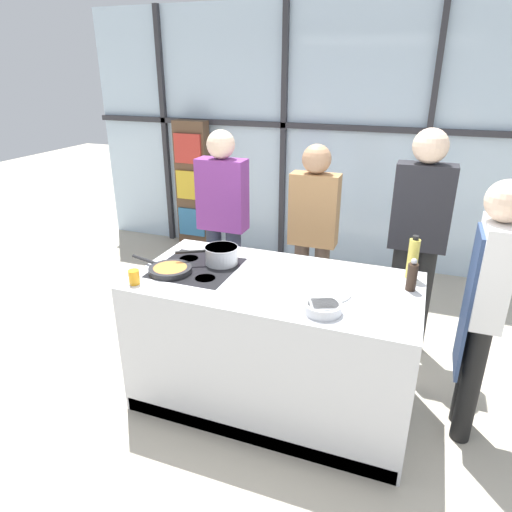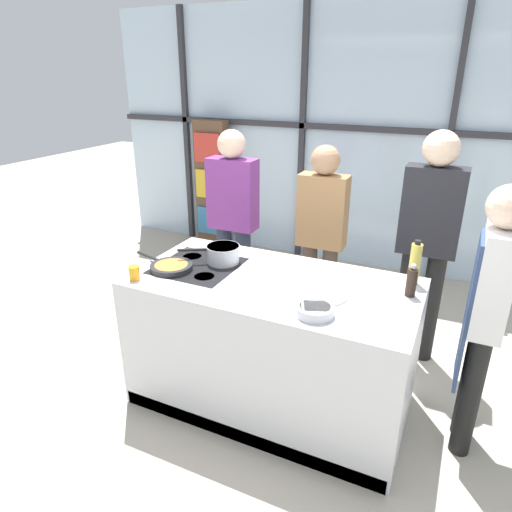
# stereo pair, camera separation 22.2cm
# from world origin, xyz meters

# --- Properties ---
(ground_plane) EXTENTS (18.00, 18.00, 0.00)m
(ground_plane) POSITION_xyz_m (0.00, 0.00, 0.00)
(ground_plane) COLOR #BCB29E
(back_window_wall) EXTENTS (6.40, 0.10, 2.80)m
(back_window_wall) POSITION_xyz_m (0.00, 2.64, 1.40)
(back_window_wall) COLOR silver
(back_window_wall) RESTS_ON ground_plane
(bookshelf) EXTENTS (0.41, 0.19, 1.56)m
(bookshelf) POSITION_xyz_m (-1.88, 2.45, 0.78)
(bookshelf) COLOR brown
(bookshelf) RESTS_ON ground_plane
(demo_island) EXTENTS (1.77, 0.90, 0.91)m
(demo_island) POSITION_xyz_m (-0.00, -0.00, 0.45)
(demo_island) COLOR silver
(demo_island) RESTS_ON ground_plane
(chef) EXTENTS (0.23, 0.36, 1.61)m
(chef) POSITION_xyz_m (1.20, 0.14, 0.94)
(chef) COLOR black
(chef) RESTS_ON ground_plane
(spectator_far_left) EXTENTS (0.42, 0.23, 1.67)m
(spectator_far_left) POSITION_xyz_m (-0.80, 0.98, 0.96)
(spectator_far_left) COLOR #232838
(spectator_far_left) RESTS_ON ground_plane
(spectator_center_left) EXTENTS (0.38, 0.22, 1.60)m
(spectator_center_left) POSITION_xyz_m (0.00, 0.98, 0.93)
(spectator_center_left) COLOR #47382D
(spectator_center_left) RESTS_ON ground_plane
(spectator_center_right) EXTENTS (0.41, 0.25, 1.76)m
(spectator_center_right) POSITION_xyz_m (0.80, 0.98, 1.02)
(spectator_center_right) COLOR black
(spectator_center_right) RESTS_ON ground_plane
(frying_pan) EXTENTS (0.49, 0.28, 0.04)m
(frying_pan) POSITION_xyz_m (-0.68, -0.12, 0.93)
(frying_pan) COLOR #232326
(frying_pan) RESTS_ON demo_island
(saucepan) EXTENTS (0.38, 0.27, 0.12)m
(saucepan) POSITION_xyz_m (-0.42, 0.12, 0.97)
(saucepan) COLOR silver
(saucepan) RESTS_ON demo_island
(white_plate) EXTENTS (0.27, 0.27, 0.01)m
(white_plate) POSITION_xyz_m (0.35, -0.06, 0.92)
(white_plate) COLOR white
(white_plate) RESTS_ON demo_island
(mixing_bowl) EXTENTS (0.21, 0.21, 0.06)m
(mixing_bowl) POSITION_xyz_m (0.37, -0.29, 0.94)
(mixing_bowl) COLOR silver
(mixing_bowl) RESTS_ON demo_island
(oil_bottle) EXTENTS (0.07, 0.07, 0.28)m
(oil_bottle) POSITION_xyz_m (0.79, 0.33, 1.04)
(oil_bottle) COLOR #E0CC4C
(oil_bottle) RESTS_ON demo_island
(pepper_grinder) EXTENTS (0.06, 0.06, 0.20)m
(pepper_grinder) POSITION_xyz_m (0.80, 0.16, 1.00)
(pepper_grinder) COLOR #332319
(pepper_grinder) RESTS_ON demo_island
(juice_glass_near) EXTENTS (0.07, 0.07, 0.09)m
(juice_glass_near) POSITION_xyz_m (-0.79, -0.35, 0.95)
(juice_glass_near) COLOR orange
(juice_glass_near) RESTS_ON demo_island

